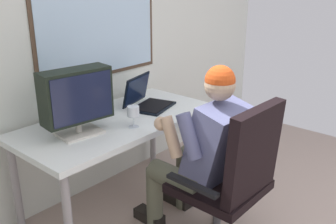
{
  "coord_description": "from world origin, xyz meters",
  "views": [
    {
      "loc": [
        -2.0,
        -0.09,
        1.74
      ],
      "look_at": [
        -0.17,
        1.5,
        0.86
      ],
      "focal_mm": 40.79,
      "sensor_mm": 36.0,
      "label": 1
    }
  ],
  "objects_px": {
    "crt_monitor": "(76,97)",
    "desk_speaker": "(102,105)",
    "desk": "(118,128)",
    "person_seated": "(202,150)",
    "wine_glass": "(133,113)",
    "laptop": "(146,99)",
    "office_chair": "(235,173)"
  },
  "relations": [
    {
      "from": "office_chair",
      "to": "laptop",
      "type": "bearing_deg",
      "value": 77.8
    },
    {
      "from": "office_chair",
      "to": "person_seated",
      "type": "relative_size",
      "value": 0.84
    },
    {
      "from": "office_chair",
      "to": "crt_monitor",
      "type": "height_order",
      "value": "crt_monitor"
    },
    {
      "from": "crt_monitor",
      "to": "desk_speaker",
      "type": "bearing_deg",
      "value": 26.52
    },
    {
      "from": "desk_speaker",
      "to": "laptop",
      "type": "bearing_deg",
      "value": -18.3
    },
    {
      "from": "crt_monitor",
      "to": "wine_glass",
      "type": "xyz_separation_m",
      "value": [
        0.32,
        -0.19,
        -0.15
      ]
    },
    {
      "from": "wine_glass",
      "to": "crt_monitor",
      "type": "bearing_deg",
      "value": 149.31
    },
    {
      "from": "person_seated",
      "to": "office_chair",
      "type": "bearing_deg",
      "value": -91.5
    },
    {
      "from": "office_chair",
      "to": "desk_speaker",
      "type": "bearing_deg",
      "value": 97.14
    },
    {
      "from": "office_chair",
      "to": "laptop",
      "type": "relative_size",
      "value": 2.49
    },
    {
      "from": "desk",
      "to": "crt_monitor",
      "type": "relative_size",
      "value": 3.18
    },
    {
      "from": "office_chair",
      "to": "crt_monitor",
      "type": "xyz_separation_m",
      "value": [
        -0.48,
        0.92,
        0.42
      ]
    },
    {
      "from": "crt_monitor",
      "to": "desk_speaker",
      "type": "xyz_separation_m",
      "value": [
        0.35,
        0.17,
        -0.18
      ]
    },
    {
      "from": "crt_monitor",
      "to": "wine_glass",
      "type": "distance_m",
      "value": 0.4
    },
    {
      "from": "wine_glass",
      "to": "desk_speaker",
      "type": "relative_size",
      "value": 0.97
    },
    {
      "from": "laptop",
      "to": "office_chair",
      "type": "bearing_deg",
      "value": -102.2
    },
    {
      "from": "crt_monitor",
      "to": "wine_glass",
      "type": "height_order",
      "value": "crt_monitor"
    },
    {
      "from": "desk",
      "to": "wine_glass",
      "type": "xyz_separation_m",
      "value": [
        -0.03,
        -0.2,
        0.18
      ]
    },
    {
      "from": "desk",
      "to": "wine_glass",
      "type": "bearing_deg",
      "value": -99.63
    },
    {
      "from": "wine_glass",
      "to": "desk_speaker",
      "type": "height_order",
      "value": "desk_speaker"
    },
    {
      "from": "person_seated",
      "to": "crt_monitor",
      "type": "relative_size",
      "value": 2.59
    },
    {
      "from": "office_chair",
      "to": "desk_speaker",
      "type": "relative_size",
      "value": 6.56
    },
    {
      "from": "crt_monitor",
      "to": "desk_speaker",
      "type": "distance_m",
      "value": 0.42
    },
    {
      "from": "desk",
      "to": "office_chair",
      "type": "xyz_separation_m",
      "value": [
        0.13,
        -0.93,
        -0.09
      ]
    },
    {
      "from": "desk",
      "to": "office_chair",
      "type": "distance_m",
      "value": 0.95
    },
    {
      "from": "desk",
      "to": "person_seated",
      "type": "distance_m",
      "value": 0.68
    },
    {
      "from": "desk",
      "to": "person_seated",
      "type": "bearing_deg",
      "value": -78.62
    },
    {
      "from": "office_chair",
      "to": "person_seated",
      "type": "bearing_deg",
      "value": 88.5
    },
    {
      "from": "crt_monitor",
      "to": "laptop",
      "type": "height_order",
      "value": "crt_monitor"
    },
    {
      "from": "person_seated",
      "to": "wine_glass",
      "type": "relative_size",
      "value": 8.07
    },
    {
      "from": "desk",
      "to": "desk_speaker",
      "type": "bearing_deg",
      "value": 93.34
    },
    {
      "from": "office_chair",
      "to": "wine_glass",
      "type": "relative_size",
      "value": 6.76
    }
  ]
}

